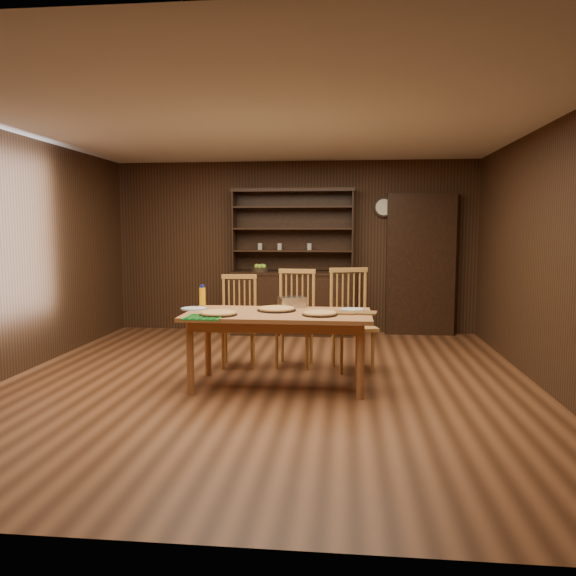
# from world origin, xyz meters

# --- Properties ---
(floor) EXTENTS (6.00, 6.00, 0.00)m
(floor) POSITION_xyz_m (0.00, 0.00, 0.00)
(floor) COLOR brown
(floor) RESTS_ON ground
(room_shell) EXTENTS (6.00, 6.00, 6.00)m
(room_shell) POSITION_xyz_m (0.00, 0.00, 1.58)
(room_shell) COLOR silver
(room_shell) RESTS_ON floor
(china_hutch) EXTENTS (1.84, 0.52, 2.17)m
(china_hutch) POSITION_xyz_m (-0.00, 2.75, 0.60)
(china_hutch) COLOR black
(china_hutch) RESTS_ON floor
(doorway) EXTENTS (1.00, 0.18, 2.10)m
(doorway) POSITION_xyz_m (1.90, 2.90, 1.05)
(doorway) COLOR black
(doorway) RESTS_ON floor
(wall_clock) EXTENTS (0.30, 0.05, 0.30)m
(wall_clock) POSITION_xyz_m (1.35, 2.96, 1.90)
(wall_clock) COLOR black
(wall_clock) RESTS_ON room_shell
(dining_table) EXTENTS (1.83, 0.92, 0.75)m
(dining_table) POSITION_xyz_m (0.13, -0.13, 0.67)
(dining_table) COLOR #BA7340
(dining_table) RESTS_ON floor
(chair_left) EXTENTS (0.47, 0.45, 1.05)m
(chair_left) POSITION_xyz_m (-0.43, 0.74, 0.56)
(chair_left) COLOR #C68E43
(chair_left) RESTS_ON floor
(chair_center) EXTENTS (0.49, 0.47, 1.11)m
(chair_center) POSITION_xyz_m (0.22, 0.82, 0.59)
(chair_center) COLOR #C68E43
(chair_center) RESTS_ON floor
(chair_right) EXTENTS (0.57, 0.56, 1.14)m
(chair_right) POSITION_xyz_m (0.86, 0.70, 0.61)
(chair_right) COLOR #C68E43
(chair_right) RESTS_ON floor
(pizza_left) EXTENTS (0.37, 0.37, 0.04)m
(pizza_left) POSITION_xyz_m (-0.42, -0.35, 0.77)
(pizza_left) COLOR black
(pizza_left) RESTS_ON dining_table
(pizza_right) EXTENTS (0.34, 0.34, 0.04)m
(pizza_right) POSITION_xyz_m (0.55, -0.26, 0.77)
(pizza_right) COLOR black
(pizza_right) RESTS_ON dining_table
(pizza_center) EXTENTS (0.40, 0.40, 0.04)m
(pizza_center) POSITION_xyz_m (0.10, -0.01, 0.77)
(pizza_center) COLOR black
(pizza_center) RESTS_ON dining_table
(cooling_rack) EXTENTS (0.37, 0.37, 0.01)m
(cooling_rack) POSITION_xyz_m (-0.52, -0.53, 0.76)
(cooling_rack) COLOR #0B982F
(cooling_rack) RESTS_ON dining_table
(plate_left) EXTENTS (0.27, 0.27, 0.02)m
(plate_left) POSITION_xyz_m (-0.76, 0.01, 0.76)
(plate_left) COLOR white
(plate_left) RESTS_ON dining_table
(plate_right) EXTENTS (0.25, 0.25, 0.02)m
(plate_right) POSITION_xyz_m (0.87, 0.10, 0.76)
(plate_right) COLOR white
(plate_right) RESTS_ON dining_table
(foil_dish) EXTENTS (0.32, 0.28, 0.11)m
(foil_dish) POSITION_xyz_m (0.23, 0.29, 0.80)
(foil_dish) COLOR silver
(foil_dish) RESTS_ON dining_table
(juice_bottle) EXTENTS (0.07, 0.07, 0.24)m
(juice_bottle) POSITION_xyz_m (-0.71, 0.18, 0.86)
(juice_bottle) COLOR #FFA00D
(juice_bottle) RESTS_ON dining_table
(pot_holder_a) EXTENTS (0.23, 0.23, 0.02)m
(pot_holder_a) POSITION_xyz_m (0.99, -0.11, 0.76)
(pot_holder_a) COLOR maroon
(pot_holder_a) RESTS_ON dining_table
(pot_holder_b) EXTENTS (0.22, 0.22, 0.02)m
(pot_holder_b) POSITION_xyz_m (0.78, -0.12, 0.76)
(pot_holder_b) COLOR maroon
(pot_holder_b) RESTS_ON dining_table
(fruit_bowl) EXTENTS (0.27, 0.27, 0.12)m
(fruit_bowl) POSITION_xyz_m (-0.48, 2.69, 0.98)
(fruit_bowl) COLOR black
(fruit_bowl) RESTS_ON china_hutch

